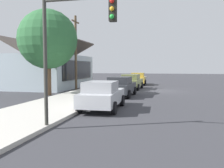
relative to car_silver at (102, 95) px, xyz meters
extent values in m
plane|color=#38383D|center=(11.29, -2.63, -0.81)|extent=(120.00, 120.00, 0.00)
cube|color=beige|center=(11.29, 2.97, -0.73)|extent=(60.00, 4.20, 0.16)
cube|color=silver|center=(0.10, 0.00, -0.13)|extent=(4.40, 1.94, 0.70)
cube|color=#A0A2A6|center=(-0.33, -0.01, 0.50)|extent=(2.13, 1.65, 0.56)
cylinder|color=black|center=(1.43, 0.95, -0.48)|extent=(0.67, 0.24, 0.66)
cylinder|color=black|center=(1.48, -0.86, -0.48)|extent=(0.67, 0.24, 0.66)
cylinder|color=black|center=(-1.27, 0.87, -0.48)|extent=(0.67, 0.24, 0.66)
cylinder|color=black|center=(-1.22, -0.94, -0.48)|extent=(0.67, 0.24, 0.66)
cube|color=#2D3035|center=(6.23, 0.11, -0.13)|extent=(4.43, 1.91, 0.70)
cube|color=#27292D|center=(5.79, 0.13, 0.50)|extent=(2.15, 1.63, 0.56)
cylinder|color=black|center=(7.61, 0.96, -0.48)|extent=(0.67, 0.24, 0.66)
cylinder|color=black|center=(7.56, -0.82, -0.48)|extent=(0.67, 0.24, 0.66)
cylinder|color=black|center=(4.90, 1.04, -0.48)|extent=(0.67, 0.24, 0.66)
cylinder|color=black|center=(4.84, -0.73, -0.48)|extent=(0.67, 0.24, 0.66)
cube|color=olive|center=(12.42, 0.17, -0.13)|extent=(4.39, 1.99, 0.70)
cube|color=#61683C|center=(11.99, 0.18, 0.50)|extent=(2.14, 1.68, 0.56)
cylinder|color=black|center=(13.80, 1.02, -0.48)|extent=(0.67, 0.25, 0.66)
cylinder|color=black|center=(13.73, -0.80, -0.48)|extent=(0.67, 0.25, 0.66)
cylinder|color=black|center=(11.12, 1.13, -0.48)|extent=(0.67, 0.25, 0.66)
cylinder|color=black|center=(11.05, -0.69, -0.48)|extent=(0.67, 0.25, 0.66)
cube|color=gold|center=(18.71, 0.22, -0.13)|extent=(4.58, 2.07, 0.70)
cube|color=gold|center=(18.26, 0.19, 0.50)|extent=(2.24, 1.72, 0.56)
cylinder|color=black|center=(20.05, 1.21, -0.48)|extent=(0.67, 0.26, 0.66)
cylinder|color=black|center=(20.15, -0.62, -0.48)|extent=(0.67, 0.26, 0.66)
cylinder|color=black|center=(17.27, 1.06, -0.48)|extent=(0.67, 0.26, 0.66)
cylinder|color=black|center=(17.37, -0.77, -0.48)|extent=(0.67, 0.26, 0.66)
cube|color=#ADBCC6|center=(12.59, 9.37, 1.02)|extent=(10.67, 6.27, 3.66)
cube|color=black|center=(12.59, 6.20, 1.20)|extent=(8.54, 0.08, 2.05)
cube|color=#514742|center=(12.59, 7.81, 3.68)|extent=(11.27, 3.43, 1.92)
cube|color=#514742|center=(12.59, 10.94, 3.68)|extent=(11.27, 3.43, 1.92)
cylinder|color=brown|center=(5.41, 6.09, 0.83)|extent=(0.44, 0.44, 3.29)
sphere|color=#2D6638|center=(5.41, 6.09, 3.81)|extent=(4.86, 4.86, 4.86)
cylinder|color=#383833|center=(-4.51, 0.97, 1.79)|extent=(0.14, 0.14, 5.20)
cube|color=black|center=(-4.51, -1.63, 3.54)|extent=(0.28, 0.24, 0.80)
sphere|color=red|center=(-4.66, -1.63, 3.80)|extent=(0.16, 0.16, 0.16)
sphere|color=yellow|center=(-4.66, -1.63, 3.54)|extent=(0.16, 0.16, 0.16)
sphere|color=green|center=(-4.66, -1.63, 3.28)|extent=(0.16, 0.16, 0.16)
cylinder|color=brown|center=(10.25, 5.57, 2.94)|extent=(0.24, 0.24, 7.50)
cube|color=brown|center=(10.25, 5.57, 6.09)|extent=(1.80, 0.12, 0.12)
cylinder|color=red|center=(11.77, 1.57, -0.38)|extent=(0.22, 0.22, 0.55)
sphere|color=red|center=(11.77, 1.57, -0.03)|extent=(0.18, 0.18, 0.18)
camera|label=1|loc=(-12.73, -3.48, 1.57)|focal=38.36mm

